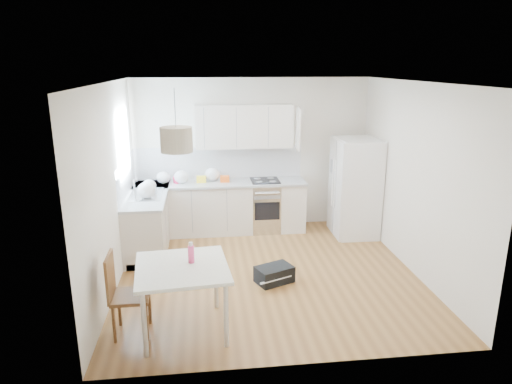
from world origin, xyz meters
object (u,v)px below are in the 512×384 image
Objects in this scene: dining_table at (182,273)px; dining_chair at (131,294)px; gym_bag at (274,274)px; refrigerator at (356,187)px.

dining_chair is at bearing 174.39° from dining_table.
dining_table is at bearing -162.31° from gym_bag.
gym_bag is at bearing 35.63° from dining_table.
refrigerator is 1.78× the size of dining_chair.
refrigerator reaches higher than gym_bag.
gym_bag is (1.20, 1.05, -0.59)m from dining_table.
dining_chair is (-0.57, 0.00, -0.22)m from dining_table.
refrigerator is 2.52m from gym_bag.
gym_bag is (1.77, 1.05, -0.37)m from dining_chair.
dining_table reaches higher than gym_bag.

